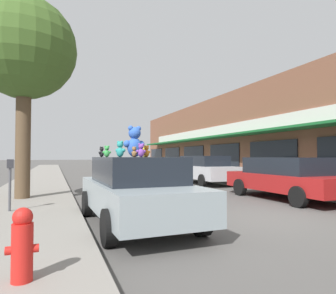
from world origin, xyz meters
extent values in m
plane|color=#514F4C|center=(0.00, 0.00, 0.00)|extent=(260.00, 260.00, 0.00)
cube|color=gray|center=(-5.49, 0.00, 0.08)|extent=(2.80, 90.00, 0.16)
cube|color=brown|center=(14.48, 12.99, 3.05)|extent=(15.18, 35.95, 6.11)
cube|color=#19662D|center=(6.22, 12.99, 2.90)|extent=(1.35, 30.20, 0.12)
cube|color=silver|center=(6.84, 12.99, 3.45)|extent=(0.08, 28.76, 0.70)
cube|color=black|center=(6.85, 7.85, 1.40)|extent=(0.06, 3.90, 2.00)
cube|color=black|center=(6.85, 12.99, 1.40)|extent=(0.06, 3.90, 2.00)
cube|color=black|center=(6.85, 18.13, 1.40)|extent=(0.06, 3.90, 2.00)
cube|color=black|center=(6.85, 23.26, 1.40)|extent=(0.06, 3.90, 2.00)
cube|color=black|center=(6.85, 28.40, 1.40)|extent=(0.06, 3.90, 2.00)
cube|color=#8C999E|center=(-3.01, 0.50, 0.63)|extent=(1.91, 4.47, 0.62)
cube|color=black|center=(-3.01, 0.50, 1.21)|extent=(1.64, 2.47, 0.56)
cylinder|color=black|center=(-3.92, 1.84, 0.32)|extent=(0.22, 0.64, 0.63)
cylinder|color=black|center=(-2.17, 1.89, 0.32)|extent=(0.22, 0.64, 0.63)
cylinder|color=black|center=(-3.84, -0.90, 0.32)|extent=(0.22, 0.64, 0.63)
cylinder|color=black|center=(-2.10, -0.85, 0.32)|extent=(0.22, 0.64, 0.63)
ellipsoid|color=blue|center=(-2.96, 0.84, 1.71)|extent=(0.40, 0.36, 0.45)
sphere|color=blue|center=(-2.96, 0.84, 2.05)|extent=(0.34, 0.34, 0.29)
sphere|color=blue|center=(-2.86, 0.87, 2.16)|extent=(0.14, 0.14, 0.12)
sphere|color=blue|center=(-3.06, 0.82, 2.16)|extent=(0.14, 0.14, 0.12)
sphere|color=#548DFF|center=(-2.98, 0.96, 2.03)|extent=(0.13, 0.13, 0.11)
sphere|color=blue|center=(-2.79, 0.91, 1.79)|extent=(0.20, 0.20, 0.17)
sphere|color=blue|center=(-3.14, 0.83, 1.79)|extent=(0.20, 0.20, 0.17)
ellipsoid|color=olive|center=(-3.08, 0.41, 1.56)|extent=(0.13, 0.14, 0.14)
sphere|color=olive|center=(-3.08, 0.41, 1.67)|extent=(0.12, 0.12, 0.09)
sphere|color=olive|center=(-3.06, 0.38, 1.70)|extent=(0.05, 0.05, 0.04)
sphere|color=olive|center=(-3.09, 0.44, 1.70)|extent=(0.05, 0.05, 0.04)
sphere|color=tan|center=(-3.04, 0.43, 1.66)|extent=(0.05, 0.05, 0.03)
sphere|color=olive|center=(-3.04, 0.37, 1.59)|extent=(0.07, 0.07, 0.05)
sphere|color=olive|center=(-3.10, 0.47, 1.59)|extent=(0.07, 0.07, 0.05)
ellipsoid|color=orange|center=(-2.57, 1.16, 1.58)|extent=(0.16, 0.14, 0.18)
sphere|color=orange|center=(-2.57, 1.16, 1.71)|extent=(0.13, 0.13, 0.11)
sphere|color=orange|center=(-2.53, 1.17, 1.76)|extent=(0.06, 0.06, 0.05)
sphere|color=orange|center=(-2.62, 1.15, 1.76)|extent=(0.06, 0.06, 0.05)
sphere|color=#FFBA41|center=(-2.58, 1.21, 1.71)|extent=(0.05, 0.05, 0.04)
sphere|color=orange|center=(-2.50, 1.18, 1.61)|extent=(0.08, 0.08, 0.07)
sphere|color=orange|center=(-2.65, 1.16, 1.61)|extent=(0.08, 0.08, 0.07)
ellipsoid|color=purple|center=(-2.96, 0.26, 1.58)|extent=(0.15, 0.13, 0.18)
sphere|color=purple|center=(-2.96, 0.26, 1.72)|extent=(0.12, 0.12, 0.12)
sphere|color=purple|center=(-2.92, 0.26, 1.76)|extent=(0.05, 0.05, 0.05)
sphere|color=purple|center=(-3.01, 0.26, 1.76)|extent=(0.05, 0.05, 0.05)
sphere|color=#BA67ED|center=(-2.97, 0.31, 1.71)|extent=(0.05, 0.05, 0.04)
sphere|color=purple|center=(-2.89, 0.28, 1.61)|extent=(0.07, 0.07, 0.07)
sphere|color=purple|center=(-3.04, 0.27, 1.61)|extent=(0.07, 0.07, 0.07)
ellipsoid|color=teal|center=(-3.47, 0.03, 1.59)|extent=(0.20, 0.21, 0.20)
sphere|color=teal|center=(-3.47, 0.03, 1.74)|extent=(0.18, 0.18, 0.13)
sphere|color=teal|center=(-3.44, 0.00, 1.79)|extent=(0.08, 0.08, 0.05)
sphere|color=teal|center=(-3.50, 0.07, 1.79)|extent=(0.08, 0.08, 0.05)
sphere|color=#47CDC6|center=(-3.43, 0.07, 1.73)|extent=(0.07, 0.07, 0.05)
sphere|color=teal|center=(-3.41, -0.02, 1.63)|extent=(0.11, 0.11, 0.07)
sphere|color=teal|center=(-3.51, 0.11, 1.63)|extent=(0.11, 0.11, 0.07)
ellipsoid|color=yellow|center=(-2.50, 1.58, 1.58)|extent=(0.14, 0.12, 0.17)
sphere|color=yellow|center=(-2.50, 1.58, 1.70)|extent=(0.12, 0.12, 0.11)
sphere|color=yellow|center=(-2.46, 1.58, 1.74)|extent=(0.05, 0.05, 0.05)
sphere|color=yellow|center=(-2.54, 1.58, 1.74)|extent=(0.05, 0.05, 0.05)
sphere|color=#FFFF4D|center=(-2.50, 1.63, 1.70)|extent=(0.04, 0.04, 0.04)
sphere|color=yellow|center=(-2.43, 1.60, 1.61)|extent=(0.07, 0.07, 0.06)
sphere|color=yellow|center=(-2.57, 1.59, 1.61)|extent=(0.07, 0.07, 0.06)
ellipsoid|color=green|center=(-3.62, 0.74, 1.57)|extent=(0.13, 0.11, 0.16)
sphere|color=green|center=(-3.62, 0.74, 1.69)|extent=(0.11, 0.11, 0.10)
sphere|color=green|center=(-3.58, 0.74, 1.73)|extent=(0.05, 0.05, 0.04)
sphere|color=green|center=(-3.65, 0.74, 1.73)|extent=(0.05, 0.05, 0.04)
sphere|color=#5ADA6D|center=(-3.62, 0.78, 1.68)|extent=(0.04, 0.04, 0.04)
sphere|color=green|center=(-3.55, 0.74, 1.60)|extent=(0.06, 0.06, 0.06)
sphere|color=green|center=(-3.68, 0.75, 1.60)|extent=(0.06, 0.06, 0.06)
ellipsoid|color=black|center=(-3.64, 1.36, 1.57)|extent=(0.16, 0.16, 0.16)
sphere|color=black|center=(-3.64, 1.36, 1.68)|extent=(0.14, 0.14, 0.10)
sphere|color=black|center=(-3.62, 1.38, 1.72)|extent=(0.06, 0.06, 0.04)
sphere|color=black|center=(-3.67, 1.33, 1.72)|extent=(0.06, 0.06, 0.04)
sphere|color=#3A3A3D|center=(-3.67, 1.39, 1.68)|extent=(0.05, 0.05, 0.04)
sphere|color=black|center=(-3.60, 1.41, 1.59)|extent=(0.08, 0.08, 0.06)
sphere|color=black|center=(-3.69, 1.32, 1.59)|extent=(0.08, 0.08, 0.06)
cube|color=maroon|center=(2.95, 2.41, 0.60)|extent=(1.91, 4.77, 0.57)
cube|color=black|center=(2.95, 2.41, 1.18)|extent=(1.68, 2.87, 0.58)
cylinder|color=black|center=(2.01, 3.89, 0.32)|extent=(0.20, 0.63, 0.63)
cylinder|color=black|center=(3.88, 3.89, 0.32)|extent=(0.20, 0.63, 0.63)
cylinder|color=black|center=(2.01, 0.94, 0.32)|extent=(0.20, 0.63, 0.63)
cube|color=#B7B7BC|center=(2.95, 8.66, 0.66)|extent=(1.73, 4.72, 0.68)
cube|color=black|center=(2.95, 8.66, 1.26)|extent=(1.52, 3.08, 0.53)
cylinder|color=black|center=(2.10, 10.12, 0.32)|extent=(0.20, 0.63, 0.63)
cylinder|color=black|center=(3.79, 10.12, 0.32)|extent=(0.20, 0.63, 0.63)
cylinder|color=black|center=(2.10, 7.20, 0.32)|extent=(0.20, 0.63, 0.63)
cylinder|color=black|center=(3.79, 7.20, 0.32)|extent=(0.20, 0.63, 0.63)
cylinder|color=brown|center=(-5.66, 4.74, 1.90)|extent=(0.46, 0.46, 3.47)
sphere|color=#3D5B23|center=(-5.66, 4.74, 5.04)|extent=(3.31, 3.31, 3.31)
cylinder|color=red|center=(-5.02, -2.35, 0.47)|extent=(0.22, 0.22, 0.62)
sphere|color=red|center=(-5.02, -2.35, 0.85)|extent=(0.21, 0.21, 0.21)
cylinder|color=red|center=(-5.14, -2.35, 0.50)|extent=(0.10, 0.09, 0.09)
cylinder|color=red|center=(-4.90, -2.35, 0.50)|extent=(0.10, 0.09, 0.09)
cylinder|color=#4C4C51|center=(-5.72, 2.32, 0.69)|extent=(0.06, 0.06, 1.05)
cube|color=#2D2D33|center=(-5.72, 2.32, 1.32)|extent=(0.14, 0.10, 0.22)
camera|label=1|loc=(-4.71, -5.95, 1.51)|focal=32.00mm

